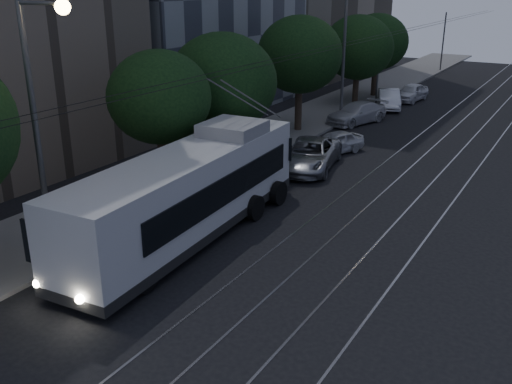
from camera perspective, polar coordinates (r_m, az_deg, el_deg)
The scene contains 17 objects.
ground at distance 17.81m, azimuth -4.83°, elevation -9.95°, with size 120.00×120.00×0.00m, color black.
sidewalk at distance 37.49m, azimuth 3.52°, elevation 6.57°, with size 5.00×90.00×0.15m, color slate.
tram_rails at distance 34.27m, azimuth 18.56°, elevation 4.11°, with size 4.52×90.00×0.02m.
overhead_wires at distance 35.77m, azimuth 7.30°, elevation 11.33°, with size 2.23×90.00×6.00m.
trolleybus at distance 20.91m, azimuth -6.54°, elevation -0.02°, with size 3.35×12.65×5.63m.
pickup_silver at distance 28.99m, azimuth 5.38°, elevation 3.76°, with size 2.45×5.32×1.48m, color #95969C.
car_white_a at distance 31.82m, azimuth 7.86°, elevation 4.92°, with size 1.45×3.59×1.22m, color silver.
car_white_b at distance 39.04m, azimuth 10.01°, elevation 7.78°, with size 1.93×4.74×1.37m, color #BCBCC0.
car_white_c at distance 44.20m, azimuth 13.15°, elevation 9.03°, with size 1.49×4.27×1.41m, color white.
car_white_d at distance 47.52m, azimuth 15.27°, elevation 9.59°, with size 1.62×4.01×1.37m, color silver.
tree_1 at distance 24.62m, azimuth -9.64°, elevation 9.29°, with size 4.40×4.40×6.37m.
tree_2 at distance 28.23m, azimuth -3.37°, elevation 10.86°, with size 5.34×5.34×6.75m.
tree_3 at distance 35.61m, azimuth 4.40°, elevation 13.52°, with size 5.18×5.18×7.13m.
tree_4 at distance 44.18m, azimuth 10.17°, elevation 14.03°, with size 5.25×5.25×6.73m.
tree_5 at distance 48.03m, azimuth 12.00°, elevation 14.46°, with size 4.95×4.95×6.65m.
streetlamp_near at distance 18.86m, azimuth -20.67°, elevation 7.94°, with size 2.15×0.44×8.73m.
streetlamp_far at distance 37.95m, azimuth 9.48°, elevation 15.44°, with size 2.37×0.44×9.78m.
Camera 1 is at (9.10, -12.42, 8.95)m, focal length 40.00 mm.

